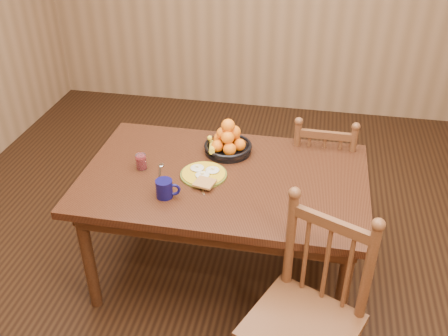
% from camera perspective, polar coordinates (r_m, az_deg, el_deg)
% --- Properties ---
extents(room, '(4.52, 5.02, 2.72)m').
position_cam_1_polar(room, '(2.53, 0.00, 10.54)').
color(room, black).
rests_on(room, ground).
extents(dining_table, '(1.60, 1.00, 0.75)m').
position_cam_1_polar(dining_table, '(2.86, 0.00, -2.28)').
color(dining_table, black).
rests_on(dining_table, ground).
extents(chair_far, '(0.42, 0.40, 0.91)m').
position_cam_1_polar(chair_far, '(3.42, 10.92, -0.95)').
color(chair_far, '#472A15').
rests_on(chair_far, ground).
extents(chair_near, '(0.61, 0.59, 1.03)m').
position_cam_1_polar(chair_near, '(2.41, 9.41, -16.47)').
color(chair_near, '#472A15').
rests_on(chair_near, ground).
extents(breakfast_plate, '(0.26, 0.30, 0.04)m').
position_cam_1_polar(breakfast_plate, '(2.80, -2.33, -0.72)').
color(breakfast_plate, '#59601E').
rests_on(breakfast_plate, dining_table).
extents(fork, '(0.08, 0.18, 0.00)m').
position_cam_1_polar(fork, '(2.73, -2.43, -1.90)').
color(fork, silver).
rests_on(fork, dining_table).
extents(spoon, '(0.05, 0.16, 0.01)m').
position_cam_1_polar(spoon, '(2.89, -7.24, 0.06)').
color(spoon, silver).
rests_on(spoon, dining_table).
extents(coffee_mug, '(0.13, 0.09, 0.10)m').
position_cam_1_polar(coffee_mug, '(2.63, -6.75, -2.35)').
color(coffee_mug, '#0D0B3D').
rests_on(coffee_mug, dining_table).
extents(juice_glass, '(0.06, 0.06, 0.09)m').
position_cam_1_polar(juice_glass, '(2.89, -9.44, 0.66)').
color(juice_glass, silver).
rests_on(juice_glass, dining_table).
extents(fruit_bowl, '(0.29, 0.29, 0.22)m').
position_cam_1_polar(fruit_bowl, '(3.00, 0.42, 3.00)').
color(fruit_bowl, black).
rests_on(fruit_bowl, dining_table).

